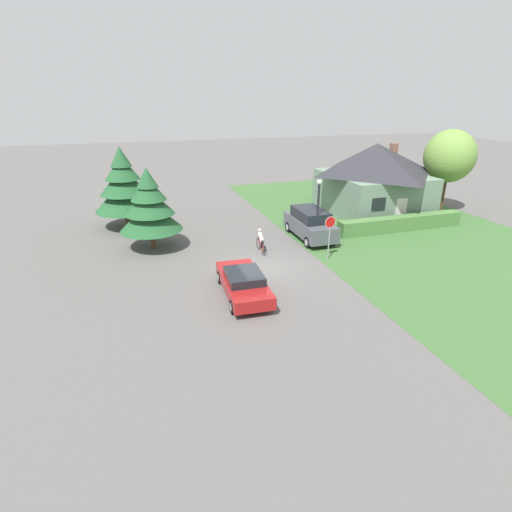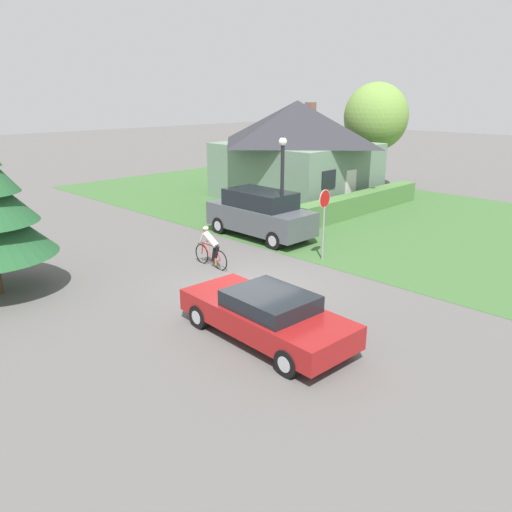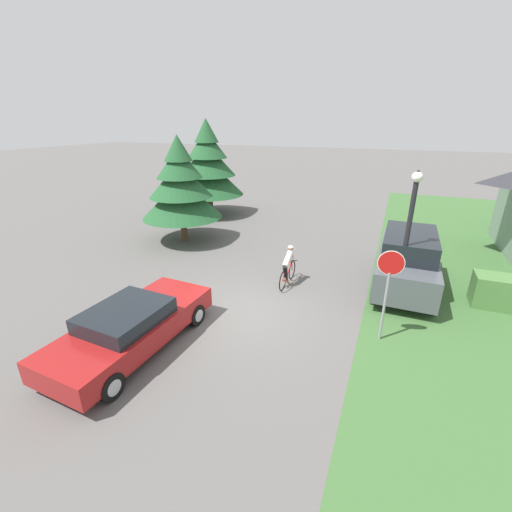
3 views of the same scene
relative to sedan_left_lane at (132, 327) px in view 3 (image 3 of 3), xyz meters
The scene contains 8 objects.
ground_plane 3.34m from the sedan_left_lane, 53.87° to the left, with size 140.00×140.00×0.00m, color #5B5956.
sedan_left_lane is the anchor object (origin of this frame).
cyclist 5.77m from the sedan_left_lane, 63.24° to the left, with size 0.44×1.76×1.43m.
parked_suv_right 9.28m from the sedan_left_lane, 45.23° to the left, with size 2.01×4.86×2.00m.
stop_sign 6.71m from the sedan_left_lane, 25.42° to the left, with size 0.66×0.07×2.60m.
street_lamp 8.43m from the sedan_left_lane, 39.36° to the left, with size 0.32×0.32×4.30m.
conifer_tall_near 8.91m from the sedan_left_lane, 114.55° to the left, with size 3.80×3.80×5.02m.
conifer_tall_far 14.07m from the sedan_left_lane, 111.11° to the left, with size 4.29×4.29×5.73m.
Camera 3 is at (3.88, -8.40, 5.60)m, focal length 24.00 mm.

